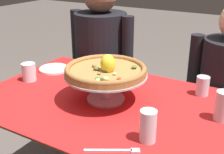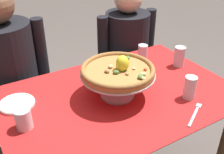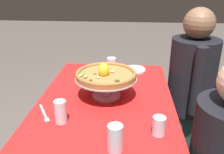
% 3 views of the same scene
% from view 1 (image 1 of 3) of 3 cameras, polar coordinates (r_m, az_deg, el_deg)
% --- Properties ---
extents(dining_table, '(1.22, 0.82, 0.76)m').
position_cam_1_polar(dining_table, '(1.44, -0.81, -8.85)').
color(dining_table, brown).
rests_on(dining_table, ground).
extents(pizza_stand, '(0.38, 0.38, 0.13)m').
position_cam_1_polar(pizza_stand, '(1.35, -1.30, -0.98)').
color(pizza_stand, '#B7B7C1').
rests_on(pizza_stand, dining_table).
extents(pizza, '(0.37, 0.37, 0.10)m').
position_cam_1_polar(pizza, '(1.32, -1.30, 1.38)').
color(pizza, '#AD753D').
rests_on(pizza, pizza_stand).
extents(water_glass_side_right, '(0.07, 0.07, 0.13)m').
position_cam_1_polar(water_glass_side_right, '(1.28, 20.71, -5.58)').
color(water_glass_side_right, silver).
rests_on(water_glass_side_right, dining_table).
extents(water_glass_side_left, '(0.07, 0.07, 0.10)m').
position_cam_1_polar(water_glass_side_left, '(1.65, -15.79, 0.74)').
color(water_glass_side_left, silver).
rests_on(water_glass_side_left, dining_table).
extents(water_glass_front_right, '(0.06, 0.06, 0.12)m').
position_cam_1_polar(water_glass_front_right, '(1.08, 6.97, -9.80)').
color(water_glass_front_right, silver).
rests_on(water_glass_front_right, dining_table).
extents(water_glass_back_right, '(0.06, 0.06, 0.09)m').
position_cam_1_polar(water_glass_back_right, '(1.49, 17.12, -1.88)').
color(water_glass_back_right, silver).
rests_on(water_glass_back_right, dining_table).
extents(side_plate, '(0.18, 0.18, 0.02)m').
position_cam_1_polar(side_plate, '(1.78, -11.18, 1.58)').
color(side_plate, white).
rests_on(side_plate, dining_table).
extents(dinner_fork, '(0.18, 0.11, 0.01)m').
position_cam_1_polar(dinner_fork, '(1.05, 0.67, -14.07)').
color(dinner_fork, '#B7B7C1').
rests_on(dinner_fork, dining_table).
extents(diner_left, '(0.52, 0.38, 1.26)m').
position_cam_1_polar(diner_left, '(2.14, -2.11, 1.40)').
color(diner_left, '#1E3833').
rests_on(diner_left, ground).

